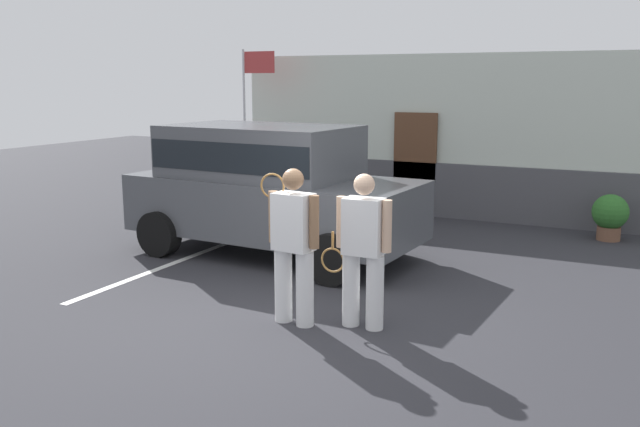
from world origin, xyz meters
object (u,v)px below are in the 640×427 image
object	(u,v)px
tennis_player_woman	(363,249)
flag_pole	(251,100)
parked_suv	(268,183)
tennis_player_man	(293,244)
potted_plant_by_porch	(610,215)

from	to	relation	value
tennis_player_woman	flag_pole	bearing A→B (deg)	-49.57
flag_pole	parked_suv	bearing A→B (deg)	-54.70
tennis_player_man	tennis_player_woman	bearing A→B (deg)	-156.06
tennis_player_woman	flag_pole	size ratio (longest dim) A/B	0.51
tennis_player_man	tennis_player_woman	distance (m)	0.78
tennis_player_man	flag_pole	size ratio (longest dim) A/B	0.53
potted_plant_by_porch	tennis_player_woman	bearing A→B (deg)	-110.90
parked_suv	tennis_player_man	xyz separation A→B (m)	(1.85, -2.58, -0.21)
parked_suv	tennis_player_man	distance (m)	3.18
parked_suv	tennis_player_woman	distance (m)	3.51
tennis_player_man	flag_pole	distance (m)	7.53
parked_suv	tennis_player_woman	size ratio (longest dim) A/B	2.70
parked_suv	tennis_player_man	world-z (taller)	parked_suv
tennis_player_woman	potted_plant_by_porch	world-z (taller)	tennis_player_woman
tennis_player_woman	potted_plant_by_porch	distance (m)	6.23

